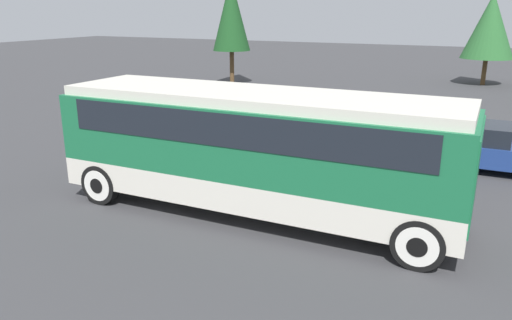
% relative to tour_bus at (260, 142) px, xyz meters
% --- Properties ---
extents(ground_plane, '(120.00, 120.00, 0.00)m').
position_rel_tour_bus_xyz_m(ground_plane, '(-0.10, 0.00, -1.74)').
color(ground_plane, '#38383A').
extents(tour_bus, '(9.39, 2.62, 2.89)m').
position_rel_tour_bus_xyz_m(tour_bus, '(0.00, 0.00, 0.00)').
color(tour_bus, silver).
rests_on(tour_bus, ground_plane).
extents(parked_car_near, '(4.00, 1.85, 1.39)m').
position_rel_tour_bus_xyz_m(parked_car_near, '(-4.57, 8.28, -1.04)').
color(parked_car_near, '#2D5638').
rests_on(parked_car_near, ground_plane).
extents(parked_car_mid, '(4.34, 1.88, 1.38)m').
position_rel_tour_bus_xyz_m(parked_car_mid, '(4.33, 6.04, -1.05)').
color(parked_car_mid, navy).
rests_on(parked_car_mid, ground_plane).
extents(tree_left, '(3.15, 3.15, 5.61)m').
position_rel_tour_bus_xyz_m(tree_left, '(3.99, 25.03, 1.89)').
color(tree_left, brown).
rests_on(tree_left, ground_plane).
extents(tree_center, '(2.35, 2.35, 6.59)m').
position_rel_tour_bus_xyz_m(tree_center, '(-10.67, 18.51, 2.59)').
color(tree_center, brown).
rests_on(tree_center, ground_plane).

